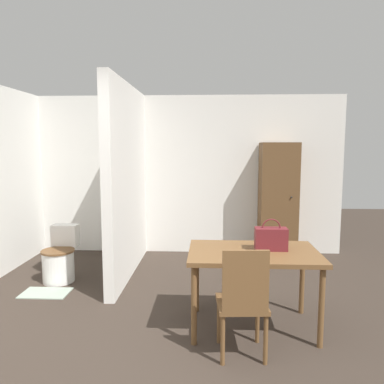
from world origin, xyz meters
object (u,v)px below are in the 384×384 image
at_px(dining_table, 253,259).
at_px(wooden_chair, 243,300).
at_px(wooden_cabinet, 278,201).
at_px(toilet, 60,259).
at_px(handbag, 271,238).

bearing_deg(dining_table, wooden_chair, -104.86).
bearing_deg(wooden_chair, dining_table, 71.54).
distance_m(wooden_chair, wooden_cabinet, 2.95).
relative_size(dining_table, wooden_cabinet, 0.68).
xyz_separation_m(dining_table, toilet, (-2.32, 1.16, -0.39)).
bearing_deg(wooden_chair, wooden_cabinet, 71.13).
relative_size(toilet, handbag, 2.30).
bearing_deg(handbag, toilet, 155.82).
height_order(wooden_chair, handbag, handbag).
bearing_deg(handbag, wooden_cabinet, 78.30).
bearing_deg(toilet, handbag, -24.18).
relative_size(toilet, wooden_cabinet, 0.38).
xyz_separation_m(dining_table, wooden_chair, (-0.14, -0.53, -0.17)).
height_order(dining_table, wooden_cabinet, wooden_cabinet).
bearing_deg(wooden_cabinet, dining_table, -105.37).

